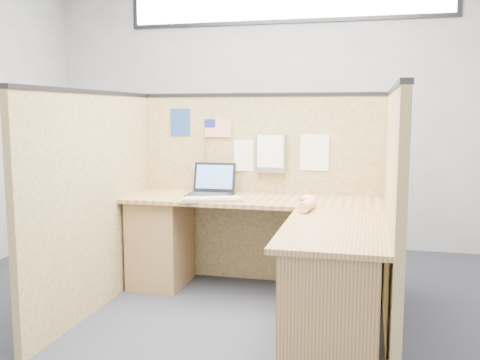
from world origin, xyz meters
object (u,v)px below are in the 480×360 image
(laptop, at_px, (212,187))
(l_desk, at_px, (266,257))
(mouse, at_px, (308,202))
(keyboard, at_px, (213,199))

(laptop, bearing_deg, l_desk, -43.23)
(l_desk, distance_m, mouse, 0.48)
(laptop, xyz_separation_m, mouse, (0.79, -0.28, -0.04))
(laptop, xyz_separation_m, keyboard, (0.09, -0.28, -0.05))
(laptop, relative_size, keyboard, 0.73)
(laptop, distance_m, keyboard, 0.30)
(keyboard, bearing_deg, laptop, 91.27)
(keyboard, relative_size, mouse, 4.32)
(keyboard, distance_m, mouse, 0.70)
(l_desk, xyz_separation_m, mouse, (0.26, 0.19, 0.36))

